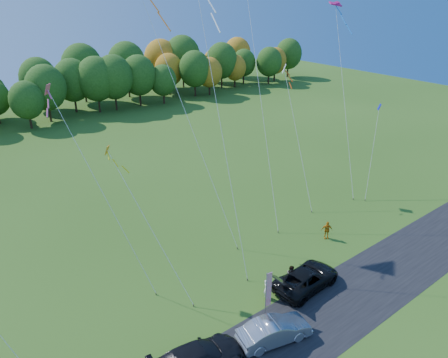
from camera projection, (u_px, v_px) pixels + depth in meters
ground at (274, 290)px, 32.53m from camera, size 160.00×160.00×0.00m
asphalt_strip at (315, 320)px, 29.67m from camera, size 90.00×6.00×0.01m
tree_line at (39, 122)px, 71.78m from camera, size 116.00×12.00×10.00m
black_suv at (306, 278)px, 32.58m from camera, size 5.78×2.89×1.57m
silver_sedan at (274, 331)px, 27.67m from camera, size 5.11×2.81×1.60m
dark_truck_a at (198, 358)px, 25.60m from camera, size 6.07×3.22×1.68m
person_tailgate_a at (267, 289)px, 31.43m from camera, size 0.58×0.68×1.59m
person_tailgate_b at (291, 276)px, 32.76m from camera, size 0.92×1.02×1.73m
person_east at (327, 230)px, 38.81m from camera, size 1.04×0.93×1.69m
feather_flag at (268, 290)px, 29.19m from camera, size 0.48×0.10×3.62m
kite_delta_blue at (184, 107)px, 36.40m from camera, size 3.81×12.55×23.44m
kite_parafoil_orange at (255, 57)px, 40.08m from camera, size 6.91×13.72×29.72m
kite_delta_red at (221, 124)px, 32.86m from camera, size 3.31×9.98×22.83m
kite_parafoil_rainbow at (344, 100)px, 46.21m from camera, size 5.72×8.67×19.42m
kite_diamond_yellow at (150, 227)px, 30.65m from camera, size 2.71×7.57×10.91m
kite_diamond_white at (298, 138)px, 43.85m from camera, size 2.83×7.62×13.83m
kite_diamond_pink at (104, 196)px, 30.45m from camera, size 3.97×7.22×15.19m
kite_diamond_blue_low at (372, 153)px, 46.08m from camera, size 4.82×3.15×9.50m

